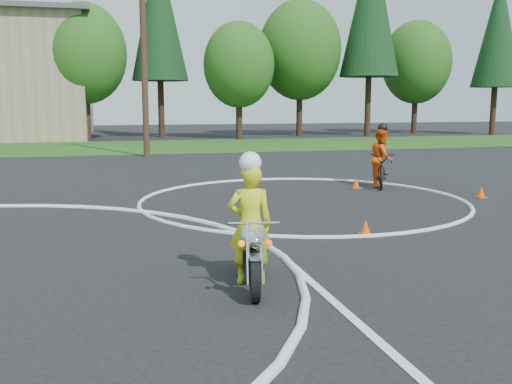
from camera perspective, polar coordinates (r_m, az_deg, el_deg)
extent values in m
cube|color=#1E4714|center=(32.55, -20.36, 4.11)|extent=(120.00, 10.00, 0.02)
torus|color=silver|center=(14.26, 4.63, -0.85)|extent=(8.10, 8.10, 0.10)
cylinder|color=black|center=(7.05, -0.11, -8.78)|extent=(0.21, 0.56, 0.55)
cylinder|color=black|center=(8.28, -0.65, -6.09)|extent=(0.21, 0.56, 0.55)
cube|color=black|center=(7.68, -0.42, -6.57)|extent=(0.35, 0.54, 0.28)
ellipsoid|color=silver|center=(7.41, -0.34, -4.36)|extent=(0.43, 0.64, 0.26)
cube|color=black|center=(7.87, -0.53, -3.85)|extent=(0.34, 0.58, 0.09)
cylinder|color=white|center=(7.02, -0.82, -6.12)|extent=(0.10, 0.33, 0.74)
cylinder|color=silver|center=(7.03, 0.53, -6.10)|extent=(0.10, 0.33, 0.74)
cube|color=white|center=(6.95, -0.10, -6.52)|extent=(0.16, 0.22, 0.05)
cylinder|color=white|center=(7.10, -0.22, -3.14)|extent=(0.64, 0.15, 0.03)
sphere|color=silver|center=(6.82, -0.06, -4.98)|extent=(0.17, 0.17, 0.17)
sphere|color=orange|center=(6.84, -1.46, -5.18)|extent=(0.08, 0.08, 0.08)
sphere|color=#E03E0B|center=(6.86, 1.31, -5.14)|extent=(0.08, 0.08, 0.08)
cylinder|color=silver|center=(8.06, 0.49, -6.49)|extent=(0.21, 0.73, 0.07)
imported|color=#CEDA17|center=(7.62, -0.58, -3.25)|extent=(0.65, 0.49, 1.62)
sphere|color=white|center=(7.45, -0.58, 2.96)|extent=(0.29, 0.29, 0.29)
imported|color=black|center=(16.90, 12.42, 2.20)|extent=(1.41, 2.03, 1.01)
imported|color=#D64D0B|center=(16.86, 12.46, 3.34)|extent=(0.92, 1.01, 1.69)
sphere|color=black|center=(16.81, 12.55, 6.27)|extent=(0.29, 0.29, 0.29)
cone|color=#D94A0B|center=(16.52, 9.96, 0.88)|extent=(0.22, 0.22, 0.30)
cube|color=#D94A0B|center=(16.54, 9.95, 0.42)|extent=(0.24, 0.24, 0.03)
cone|color=#D94A0B|center=(15.75, 21.60, 0.00)|extent=(0.22, 0.22, 0.30)
cube|color=#D94A0B|center=(15.77, 21.57, -0.48)|extent=(0.24, 0.24, 0.03)
cone|color=#D94A0B|center=(10.70, 10.88, -3.48)|extent=(0.22, 0.22, 0.30)
cube|color=#D94A0B|center=(10.73, 10.86, -4.19)|extent=(0.24, 0.24, 0.03)
cylinder|color=#382619|center=(39.32, -16.53, 7.38)|extent=(0.44, 0.44, 3.24)
ellipsoid|color=#1E5116|center=(39.44, -16.79, 13.13)|extent=(5.40, 5.40, 6.48)
cylinder|color=#382619|center=(41.44, -9.46, 8.18)|extent=(0.44, 0.44, 3.96)
cone|color=black|center=(41.90, -9.70, 17.31)|extent=(3.96, 3.96, 9.35)
cylinder|color=#382619|center=(39.25, -1.70, 7.47)|extent=(0.44, 0.44, 2.88)
ellipsoid|color=#1E5116|center=(39.32, -1.73, 12.61)|extent=(4.80, 4.80, 5.76)
cylinder|color=#382619|center=(42.52, 4.35, 8.04)|extent=(0.44, 0.44, 3.60)
ellipsoid|color=#1E5116|center=(42.68, 4.42, 13.96)|extent=(6.00, 6.00, 7.20)
cylinder|color=#382619|center=(43.46, 11.11, 8.40)|extent=(0.44, 0.44, 4.32)
cone|color=black|center=(44.02, 11.41, 17.89)|extent=(4.32, 4.32, 10.20)
cylinder|color=#382619|center=(47.55, 15.55, 7.62)|extent=(0.44, 0.44, 3.24)
ellipsoid|color=#1E5116|center=(47.65, 15.75, 12.38)|extent=(5.40, 5.40, 6.48)
cylinder|color=#382619|center=(47.78, 22.62, 7.48)|extent=(0.44, 0.44, 3.60)
cone|color=black|center=(48.08, 23.07, 14.70)|extent=(3.60, 3.60, 8.50)
cylinder|color=#382619|center=(40.66, -22.14, 6.87)|extent=(0.44, 0.44, 2.88)
ellipsoid|color=#1E5116|center=(40.73, -22.44, 11.82)|extent=(4.80, 4.80, 5.76)
cylinder|color=#473321|center=(26.46, -11.18, 14.34)|extent=(0.28, 0.28, 10.00)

